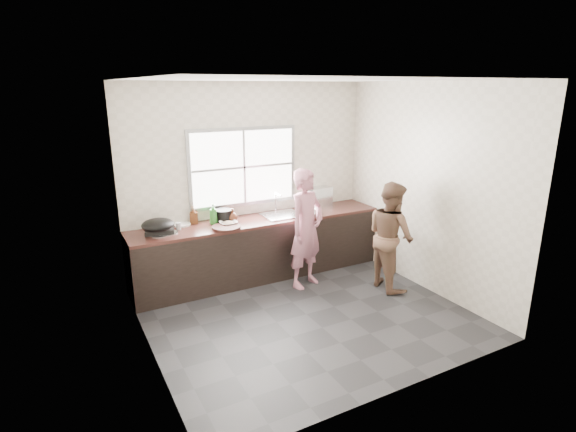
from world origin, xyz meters
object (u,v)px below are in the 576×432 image
bottle_brown_tall (194,216)px  bottle_brown_short (232,216)px  woman (306,232)px  bowl_mince (228,223)px  bottle_green (213,214)px  burner (160,230)px  pot_lid_right (168,233)px  black_pot (223,216)px  pot_lid_left (160,235)px  wok (158,225)px  glass_jar (179,226)px  bowl_crabs (309,211)px  plate_food (181,224)px  cutting_board (226,227)px  bowl_held (310,214)px  dish_rack (317,196)px  person_side (391,236)px

bottle_brown_tall → bottle_brown_short: bottle_brown_tall is taller
woman → bowl_mince: size_ratio=6.51×
woman → bottle_green: size_ratio=5.41×
burner → pot_lid_right: (0.07, -0.12, -0.02)m
black_pot → bottle_brown_tall: bottle_brown_tall is taller
black_pot → pot_lid_left: 0.92m
wok → pot_lid_left: size_ratio=1.70×
glass_jar → bowl_crabs: bearing=-4.3°
plate_food → bottle_brown_short: size_ratio=1.42×
burner → pot_lid_left: burner is taller
bowl_crabs → bottle_brown_tall: bearing=168.8°
cutting_board → glass_jar: glass_jar is taller
bowl_held → dish_rack: size_ratio=0.46×
bowl_mince → bowl_crabs: (1.24, 0.00, 0.01)m
bottle_green → bottle_brown_tall: bottle_green is taller
person_side → bottle_brown_tall: 2.64m
bowl_crabs → dish_rack: bearing=43.4°
bottle_green → burner: (-0.71, 0.01, -0.11)m
pot_lid_right → glass_jar: bearing=29.6°
bowl_mince → burner: bowl_mince is taller
bowl_crabs → pot_lid_right: bowl_crabs is taller
bowl_held → pot_lid_left: bearing=176.0°
person_side → wok: bearing=74.4°
burner → pot_lid_right: size_ratio=1.39×
person_side → plate_food: person_side is taller
bowl_held → pot_lid_left: 2.09m
bowl_crabs → bottle_brown_short: 1.14m
plate_food → bottle_brown_tall: size_ratio=1.16×
person_side → bottle_green: bearing=64.8°
bottle_brown_tall → pot_lid_left: size_ratio=0.90×
black_pot → pot_lid_right: size_ratio=0.94×
dish_rack → bottle_brown_short: bearing=-179.0°
black_pot → pot_lid_left: size_ratio=1.01×
bowl_mince → dish_rack: (1.58, 0.32, 0.12)m
bowl_held → black_pot: bearing=165.1°
glass_jar → bottle_green: bearing=2.3°
cutting_board → dish_rack: size_ratio=0.95×
black_pot → pot_lid_left: (-0.90, -0.17, -0.08)m
black_pot → bottle_brown_tall: 0.39m
bowl_held → black_pot: black_pot is taller
cutting_board → wok: 0.85m
bowl_mince → bottle_green: bearing=132.2°
bowl_mince → pot_lid_left: size_ratio=0.99×
pot_lid_left → pot_lid_right: bearing=14.1°
woman → bottle_brown_tall: bearing=128.3°
cutting_board → glass_jar: bearing=154.5°
bowl_held → bottle_green: bottle_green is taller
cutting_board → pot_lid_left: cutting_board is taller
bowl_held → glass_jar: (-1.81, 0.26, 0.02)m
glass_jar → woman: bearing=-21.4°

